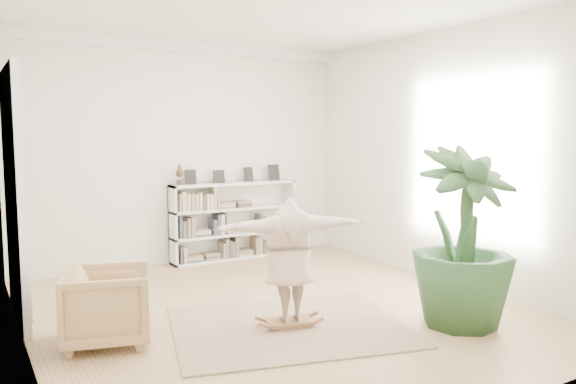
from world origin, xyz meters
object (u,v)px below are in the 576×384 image
object	(u,v)px
person	(289,256)
houseplant	(463,237)
bookshelf	(234,221)
armchair	(108,306)
rocker_board	(289,322)

from	to	relation	value
person	houseplant	xyz separation A→B (m)	(1.69, -0.89, 0.19)
bookshelf	armchair	size ratio (longest dim) A/B	2.58
bookshelf	armchair	distance (m)	4.00
bookshelf	houseplant	xyz separation A→B (m)	(0.75, -4.33, 0.36)
armchair	houseplant	distance (m)	3.83
armchair	houseplant	xyz separation A→B (m)	(3.50, -1.44, 0.61)
rocker_board	person	bearing A→B (deg)	78.24
bookshelf	houseplant	size ratio (longest dim) A/B	1.10
armchair	person	bearing A→B (deg)	-91.07
bookshelf	person	world-z (taller)	bookshelf
person	houseplant	bearing A→B (deg)	167.02
rocker_board	houseplant	distance (m)	2.12
person	houseplant	world-z (taller)	houseplant
bookshelf	houseplant	distance (m)	4.41
armchair	houseplant	world-z (taller)	houseplant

